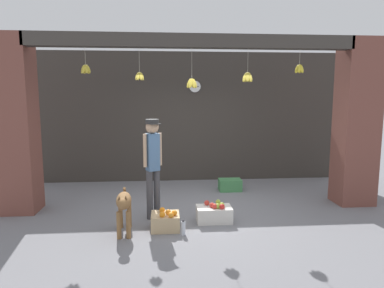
# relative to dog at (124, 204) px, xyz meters

# --- Properties ---
(ground_plane) EXTENTS (60.00, 60.00, 0.00)m
(ground_plane) POSITION_rel_dog_xyz_m (1.16, 0.93, -0.48)
(ground_plane) COLOR slate
(shop_back_wall) EXTENTS (7.75, 0.12, 3.22)m
(shop_back_wall) POSITION_rel_dog_xyz_m (1.16, 3.43, 1.13)
(shop_back_wall) COLOR #38332D
(shop_back_wall) RESTS_ON ground_plane
(shop_pillar_left) EXTENTS (0.70, 0.60, 3.22)m
(shop_pillar_left) POSITION_rel_dog_xyz_m (-2.06, 1.23, 1.13)
(shop_pillar_left) COLOR brown
(shop_pillar_left) RESTS_ON ground_plane
(shop_pillar_right) EXTENTS (0.70, 0.60, 3.22)m
(shop_pillar_right) POSITION_rel_dog_xyz_m (4.38, 1.23, 1.13)
(shop_pillar_right) COLOR brown
(shop_pillar_right) RESTS_ON ground_plane
(storefront_awning) EXTENTS (5.85, 0.27, 0.96)m
(storefront_awning) POSITION_rel_dog_xyz_m (1.17, 1.05, 2.59)
(storefront_awning) COLOR #3D3833
(dog) EXTENTS (0.27, 0.85, 0.69)m
(dog) POSITION_rel_dog_xyz_m (0.00, 0.00, 0.00)
(dog) COLOR olive
(dog) RESTS_ON ground_plane
(shopkeeper) EXTENTS (0.32, 0.32, 1.74)m
(shopkeeper) POSITION_rel_dog_xyz_m (0.43, 0.66, 0.57)
(shopkeeper) COLOR #424247
(shopkeeper) RESTS_ON ground_plane
(fruit_crate_oranges) EXTENTS (0.45, 0.43, 0.34)m
(fruit_crate_oranges) POSITION_rel_dog_xyz_m (0.64, 0.13, -0.34)
(fruit_crate_oranges) COLOR tan
(fruit_crate_oranges) RESTS_ON ground_plane
(fruit_crate_apples) EXTENTS (0.59, 0.39, 0.34)m
(fruit_crate_apples) POSITION_rel_dog_xyz_m (1.47, 0.40, -0.33)
(fruit_crate_apples) COLOR silver
(fruit_crate_apples) RESTS_ON ground_plane
(produce_box_green) EXTENTS (0.50, 0.34, 0.26)m
(produce_box_green) POSITION_rel_dog_xyz_m (2.11, 2.32, -0.34)
(produce_box_green) COLOR #42844C
(produce_box_green) RESTS_ON ground_plane
(water_bottle) EXTENTS (0.07, 0.07, 0.24)m
(water_bottle) POSITION_rel_dog_xyz_m (0.91, -0.12, -0.36)
(water_bottle) COLOR silver
(water_bottle) RESTS_ON ground_plane
(wall_clock) EXTENTS (0.30, 0.03, 0.30)m
(wall_clock) POSITION_rel_dog_xyz_m (1.40, 3.35, 1.89)
(wall_clock) COLOR black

